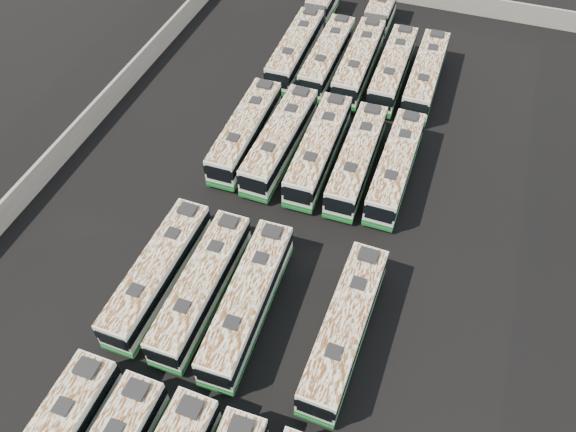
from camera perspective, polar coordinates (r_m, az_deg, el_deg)
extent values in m
plane|color=black|center=(42.87, 2.48, -1.51)|extent=(140.00, 140.00, 0.00)
cube|color=slate|center=(50.88, -22.25, 5.89)|extent=(0.30, 73.20, 2.20)
cube|color=black|center=(34.58, -21.93, -17.51)|extent=(0.95, 0.95, 0.14)
cube|color=black|center=(35.11, -19.77, -14.33)|extent=(1.29, 1.10, 0.26)
cylinder|color=black|center=(37.65, -21.01, -17.07)|extent=(0.29, 0.99, 0.99)
cylinder|color=black|center=(36.76, -18.24, -18.40)|extent=(0.29, 0.99, 0.99)
cube|color=black|center=(33.28, -17.28, -19.96)|extent=(0.93, 0.93, 0.13)
cube|color=black|center=(33.80, -15.20, -16.66)|extent=(1.27, 1.08, 0.25)
cylinder|color=black|center=(36.29, -16.72, -19.29)|extent=(0.28, 0.97, 0.96)
cube|color=black|center=(32.75, -9.93, -18.60)|extent=(1.29, 1.10, 0.25)
cube|color=black|center=(32.11, -4.82, -20.58)|extent=(1.25, 1.06, 0.25)
cube|color=silver|center=(39.50, -13.05, -5.63)|extent=(2.57, 11.40, 2.60)
cube|color=#18652B|center=(40.26, -12.82, -6.41)|extent=(2.62, 11.45, 0.40)
cube|color=black|center=(39.15, -13.16, -5.26)|extent=(2.63, 11.46, 0.87)
cube|color=black|center=(37.05, -17.46, -12.01)|extent=(2.08, 0.10, 1.37)
cube|color=#18652B|center=(38.28, -16.96, -13.07)|extent=(2.37, 0.14, 0.26)
cube|color=silver|center=(38.44, -13.39, -4.48)|extent=(2.52, 11.17, 0.07)
cube|color=black|center=(37.29, -15.28, -7.26)|extent=(0.92, 0.92, 0.13)
cube|color=black|center=(39.58, -11.66, -1.70)|extent=(0.92, 0.92, 0.13)
cube|color=black|center=(40.74, -10.18, 0.66)|extent=(1.25, 1.06, 0.25)
cylinder|color=black|center=(39.41, -16.62, -10.14)|extent=(0.28, 0.95, 0.95)
cylinder|color=black|center=(38.58, -14.07, -11.17)|extent=(0.28, 0.95, 0.95)
cylinder|color=black|center=(42.53, -11.60, -2.41)|extent=(0.28, 0.95, 0.95)
cylinder|color=black|center=(41.76, -9.18, -3.19)|extent=(0.28, 0.95, 0.95)
cube|color=silver|center=(38.27, -8.74, -7.13)|extent=(2.37, 11.36, 2.60)
cube|color=#18652B|center=(39.06, -8.58, -7.91)|extent=(2.42, 11.41, 0.40)
cube|color=black|center=(37.92, -8.82, -6.77)|extent=(2.43, 11.42, 0.87)
cube|color=black|center=(35.71, -12.80, -13.96)|extent=(2.08, 0.06, 1.37)
cube|color=#18652B|center=(36.98, -12.41, -14.99)|extent=(2.37, 0.10, 0.26)
cube|color=silver|center=(37.18, -8.98, -5.99)|extent=(2.32, 11.13, 0.07)
cube|color=black|center=(35.97, -10.71, -8.96)|extent=(0.90, 0.90, 0.13)
cube|color=black|center=(38.37, -7.40, -3.05)|extent=(0.90, 0.90, 0.13)
cube|color=black|center=(39.58, -6.06, -0.56)|extent=(1.23, 1.04, 0.25)
cylinder|color=black|center=(38.07, -12.31, -11.89)|extent=(0.27, 0.95, 0.95)
cylinder|color=black|center=(37.40, -9.52, -12.91)|extent=(0.27, 0.95, 0.95)
cylinder|color=black|center=(41.33, -7.68, -3.69)|extent=(0.27, 0.95, 0.95)
cylinder|color=black|center=(40.71, -5.09, -4.47)|extent=(0.27, 0.95, 0.95)
cube|color=silver|center=(37.27, -4.08, -8.61)|extent=(2.72, 11.70, 2.67)
cube|color=#18652B|center=(38.10, -4.00, -9.40)|extent=(2.77, 11.75, 0.41)
cube|color=black|center=(36.90, -4.12, -8.25)|extent=(2.78, 11.76, 0.89)
cube|color=black|center=(34.54, -7.68, -16.10)|extent=(2.14, 0.11, 1.41)
cube|color=#18652B|center=(35.89, -7.43, -17.10)|extent=(2.43, 0.16, 0.27)
cube|color=silver|center=(36.13, -4.20, -7.46)|extent=(2.67, 11.47, 0.07)
cube|color=black|center=(34.84, -5.73, -10.71)|extent=(0.94, 0.94, 0.14)
cube|color=black|center=(37.40, -2.81, -4.27)|extent=(0.94, 0.94, 0.14)
cube|color=black|center=(38.69, -1.64, -1.60)|extent=(1.29, 1.10, 0.25)
cylinder|color=black|center=(36.94, -7.64, -13.78)|extent=(0.30, 0.98, 0.97)
cylinder|color=black|center=(36.45, -4.54, -14.76)|extent=(0.30, 0.98, 0.97)
cylinder|color=black|center=(40.41, -3.50, -4.88)|extent=(0.30, 0.98, 0.97)
cylinder|color=black|center=(39.96, -0.70, -5.63)|extent=(0.30, 0.98, 0.97)
cube|color=silver|center=(36.34, 5.79, -11.23)|extent=(2.73, 11.75, 2.68)
cube|color=#18652B|center=(37.19, 5.67, -11.98)|extent=(2.78, 11.80, 0.41)
cube|color=black|center=(35.95, 5.85, -10.88)|extent=(2.79, 11.81, 0.90)
cube|color=black|center=(33.54, 2.71, -19.18)|extent=(2.14, 0.11, 1.41)
cube|color=#18652B|center=(34.93, 2.62, -20.08)|extent=(2.44, 0.16, 0.27)
cube|color=silver|center=(35.16, 5.96, -10.13)|extent=(2.68, 11.52, 0.07)
cube|color=black|center=(33.83, 4.67, -13.57)|extent=(0.95, 0.95, 0.14)
cube|color=black|center=(36.46, 7.17, -6.78)|extent=(0.95, 0.95, 0.14)
cube|color=black|center=(37.78, 8.16, -3.97)|extent=(1.29, 1.10, 0.25)
cylinder|color=black|center=(35.84, 2.14, -16.57)|extent=(0.30, 0.98, 0.97)
cylinder|color=black|center=(35.66, 5.46, -17.61)|extent=(0.30, 0.98, 0.97)
cylinder|color=black|center=(39.40, 5.81, -7.19)|extent=(0.30, 0.98, 0.97)
cylinder|color=black|center=(39.24, 8.74, -8.05)|extent=(0.30, 0.98, 0.97)
cube|color=silver|center=(48.52, -4.33, 8.57)|extent=(2.56, 11.58, 2.65)
cube|color=#18652B|center=(49.15, -4.27, 7.71)|extent=(2.61, 11.63, 0.40)
cube|color=black|center=(48.23, -4.36, 8.96)|extent=(2.62, 11.64, 0.89)
cube|color=black|center=(44.48, -7.10, 4.23)|extent=(2.12, 0.09, 1.40)
cube|color=#18652B|center=(45.52, -6.93, 2.92)|extent=(2.41, 0.13, 0.27)
cube|color=silver|center=(47.65, -4.43, 9.80)|extent=(2.51, 11.35, 0.07)
cube|color=black|center=(45.83, -5.61, 7.97)|extent=(0.93, 0.93, 0.13)
cube|color=black|center=(49.42, -3.33, 11.67)|extent=(0.93, 0.93, 0.13)
cube|color=black|center=(51.10, -2.38, 13.21)|extent=(1.27, 1.08, 0.25)
cylinder|color=black|center=(47.19, -7.07, 4.93)|extent=(0.28, 0.97, 0.96)
cylinder|color=black|center=(46.52, -4.74, 4.39)|extent=(0.28, 0.97, 0.96)
cylinder|color=black|center=(52.19, -3.81, 10.33)|extent=(0.28, 0.97, 0.96)
cylinder|color=black|center=(51.59, -1.65, 9.88)|extent=(0.28, 0.97, 0.96)
cube|color=silver|center=(47.46, -0.80, 7.70)|extent=(2.75, 11.89, 2.71)
cube|color=#18652B|center=(48.13, -0.79, 6.81)|extent=(2.80, 11.94, 0.41)
cube|color=black|center=(47.17, -0.81, 8.10)|extent=(2.81, 11.95, 0.91)
cube|color=black|center=(43.32, -3.68, 3.13)|extent=(2.17, 0.11, 1.43)
cube|color=#18652B|center=(44.41, -3.59, 1.78)|extent=(2.47, 0.16, 0.28)
cube|color=silver|center=(46.56, -0.82, 8.97)|extent=(2.69, 11.65, 0.07)
cube|color=black|center=(44.68, -2.05, 7.05)|extent=(0.96, 0.96, 0.14)
cube|color=black|center=(48.38, 0.32, 10.92)|extent=(0.96, 0.96, 0.14)
cube|color=black|center=(50.11, 1.30, 12.53)|extent=(1.31, 1.12, 0.26)
cylinder|color=black|center=(46.09, -3.74, 3.95)|extent=(0.30, 0.99, 0.99)
cylinder|color=black|center=(45.47, -1.29, 3.28)|extent=(0.30, 0.99, 0.99)
cylinder|color=black|center=(51.22, -0.34, 9.59)|extent=(0.30, 0.99, 0.99)
cylinder|color=black|center=(50.67, 1.92, 9.04)|extent=(0.30, 0.99, 0.99)
cube|color=silver|center=(46.74, 3.15, 6.80)|extent=(2.63, 11.77, 2.69)
cube|color=#18652B|center=(47.41, 3.10, 5.92)|extent=(2.68, 11.82, 0.41)
cube|color=black|center=(46.44, 3.17, 7.21)|extent=(2.69, 11.83, 0.90)
cube|color=black|center=(42.49, 0.90, 2.05)|extent=(2.15, 0.09, 1.42)
cube|color=#18652B|center=(43.60, 0.88, 0.71)|extent=(2.45, 0.14, 0.27)
cube|color=silver|center=(45.83, 3.22, 8.07)|extent=(2.57, 11.54, 0.07)
cube|color=black|center=(43.91, 2.26, 6.07)|extent=(0.94, 0.94, 0.14)
cube|color=black|center=(47.69, 4.12, 10.08)|extent=(0.94, 0.94, 0.14)
cube|color=black|center=(49.45, 4.88, 11.74)|extent=(1.29, 1.10, 0.25)
cylinder|color=black|center=(45.20, 0.45, 2.93)|extent=(0.29, 0.98, 0.98)
cylinder|color=black|center=(44.80, 3.00, 2.31)|extent=(0.29, 0.98, 0.98)
cylinder|color=black|center=(50.46, 3.17, 8.78)|extent=(0.29, 0.98, 0.98)
cylinder|color=black|center=(50.10, 5.48, 8.25)|extent=(0.29, 0.98, 0.98)
cube|color=silver|center=(46.19, 7.01, 5.76)|extent=(2.55, 11.51, 2.63)
cube|color=#18652B|center=(46.85, 6.90, 4.90)|extent=(2.60, 11.56, 0.40)
cube|color=black|center=(45.89, 7.06, 6.15)|extent=(2.61, 11.57, 0.88)
cube|color=black|center=(41.99, 5.14, 0.97)|extent=(2.10, 0.09, 1.39)
cube|color=#18652B|center=(43.09, 5.00, -0.33)|extent=(2.39, 0.13, 0.27)
cube|color=silver|center=(45.28, 7.16, 6.99)|extent=(2.50, 11.28, 0.07)
cube|color=black|center=(43.39, 6.37, 4.98)|extent=(0.92, 0.92, 0.13)
cube|color=black|center=(47.11, 7.93, 9.02)|extent=(0.92, 0.92, 0.13)
cube|color=black|center=(48.85, 8.57, 10.69)|extent=(1.26, 1.07, 0.25)
cylinder|color=black|center=(44.60, 4.45, 1.91)|extent=(0.28, 0.96, 0.96)
cylinder|color=black|center=(44.35, 6.99, 1.27)|extent=(0.28, 0.96, 0.96)
cylinder|color=black|center=(49.79, 6.77, 7.79)|extent=(0.28, 0.96, 0.96)
cylinder|color=black|center=(49.57, 9.07, 7.25)|extent=(0.28, 0.96, 0.96)
cube|color=silver|center=(46.06, 10.87, 4.96)|extent=(2.45, 11.42, 2.61)
cube|color=#18652B|center=(46.72, 10.71, 4.13)|extent=(2.50, 11.47, 0.40)
cube|color=black|center=(45.77, 10.95, 5.35)|extent=(2.51, 11.48, 0.87)
cube|color=black|center=(41.86, 9.23, 0.16)|extent=(2.09, 0.07, 1.38)
cube|color=#18652B|center=(42.95, 8.99, -1.11)|extent=(2.38, 0.12, 0.27)
cube|color=silver|center=(45.16, 11.12, 6.18)|extent=(2.40, 11.19, 0.07)
cube|color=black|center=(43.27, 10.42, 4.15)|extent=(0.91, 0.91, 0.13)
cube|color=black|center=(46.99, 11.80, 8.20)|extent=(0.91, 0.91, 0.13)
cube|color=black|center=(48.73, 12.37, 9.88)|extent=(1.24, 1.05, 0.25)
cylinder|color=black|center=(44.41, 8.37, 1.15)|extent=(0.27, 0.95, 0.95)
cylinder|color=black|center=(44.28, 10.90, 0.47)|extent=(0.27, 0.95, 0.95)
cylinder|color=black|center=(49.61, 10.46, 7.04)|extent=(0.27, 0.95, 0.95)
cylinder|color=black|center=(49.49, 12.75, 6.45)|extent=(0.27, 0.95, 0.95)
cube|color=silver|center=(58.30, 0.77, 16.52)|extent=(2.68, 11.72, 2.68)
cube|color=#18652B|center=(58.83, 0.76, 15.72)|extent=(2.73, 11.78, 0.41)
cube|color=black|center=(58.06, 0.78, 16.89)|extent=(2.74, 11.79, 0.90)
cube|color=black|center=(53.52, -1.19, 13.59)|extent=(2.14, 0.11, 1.41)
cube|color=#18652B|center=(54.40, -1.17, 12.31)|extent=(2.43, 0.15, 0.27)
cube|color=silver|center=(57.57, 0.79, 17.66)|extent=(2.63, 11.49, 0.07)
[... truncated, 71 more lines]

